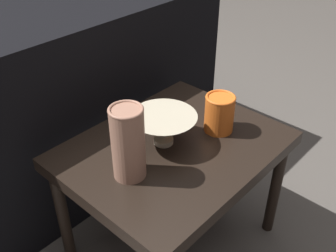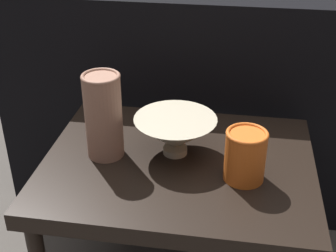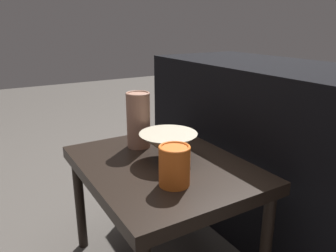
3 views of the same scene
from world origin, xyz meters
name	(u,v)px [view 3 (image 3 of 3)]	position (x,y,z in m)	size (l,w,h in m)	color
table	(162,176)	(0.00, 0.00, 0.37)	(0.62, 0.49, 0.42)	black
couch_backdrop	(278,150)	(0.00, 0.55, 0.35)	(1.22, 0.50, 0.70)	black
bowl	(168,145)	(-0.01, 0.03, 0.47)	(0.19, 0.19, 0.09)	#B2A88E
vase_textured_left	(137,120)	(-0.17, 0.00, 0.52)	(0.09, 0.09, 0.20)	#996B56
vase_colorful_right	(174,165)	(0.15, -0.05, 0.48)	(0.09, 0.09, 0.12)	orange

